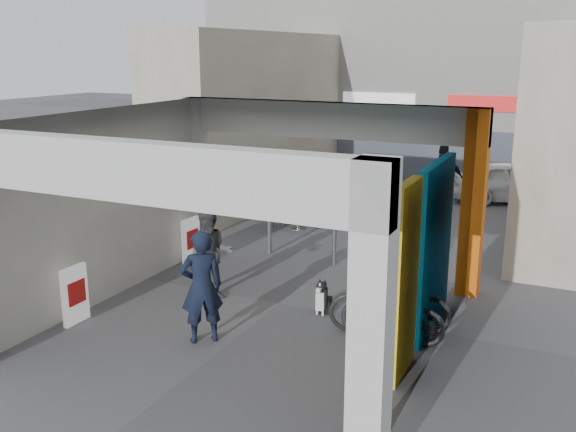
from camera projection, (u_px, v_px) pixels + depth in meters
The scene contains 20 objects.
ground at pixel (280, 303), 11.72m from camera, with size 90.00×90.00×0.00m, color #505055.
arcade_canopy at pixel (287, 192), 10.20m from camera, with size 6.40×6.45×6.40m.
far_building at pixel (451, 64), 22.96m from camera, with size 18.00×4.08×8.00m.
plaza_bldg_left at pixel (255, 117), 19.51m from camera, with size 2.00×9.00×5.00m, color #B9AD99.
bollard_left at pixel (269, 233), 14.49m from camera, with size 0.09×0.09×0.98m, color #92949A.
bollard_center at pixel (334, 243), 13.71m from camera, with size 0.09×0.09×0.97m, color #92949A.
bollard_right at pixel (402, 254), 13.02m from camera, with size 0.09×0.09×0.93m, color #92949A.
advert_board_near at pixel (75, 295), 10.78m from camera, with size 0.10×0.55×1.00m.
advert_board_far at pixel (191, 241), 13.83m from camera, with size 0.13×0.55×1.00m.
cafe_set at pixel (298, 215), 16.80m from camera, with size 1.33×1.08×0.81m.
produce_stand at pixel (303, 205), 17.85m from camera, with size 1.21×0.66×0.80m.
crate_stack at pixel (422, 203), 18.23m from camera, with size 0.50×0.42×0.56m.
border_collie at pixel (323, 299), 11.25m from camera, with size 0.24×0.46×0.64m.
man_with_dog at pixel (202, 287), 9.99m from camera, with size 0.67×0.44×1.83m, color black.
man_back_turned at pixel (211, 254), 11.77m from camera, with size 0.83×0.65×1.71m, color #3C3C3F.
man_elderly at pixel (375, 261), 11.50m from camera, with size 0.80×0.52×1.64m, color #588AAB.
man_crates at pixel (443, 179), 18.03m from camera, with size 1.14×0.48×1.95m, color black.
bicycle_front at pixel (390, 303), 10.38m from camera, with size 0.69×1.97×1.03m, color black.
bicycle_rear at pixel (392, 313), 10.05m from camera, with size 0.47×1.66×1.00m, color black.
white_van at pixel (513, 182), 19.40m from camera, with size 1.48×3.69×1.26m, color white.
Camera 1 is at (4.81, -9.82, 4.50)m, focal length 40.00 mm.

